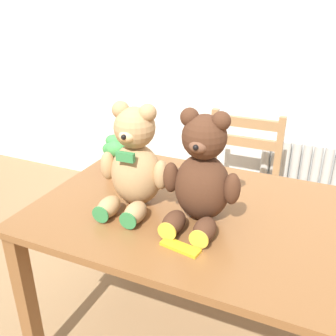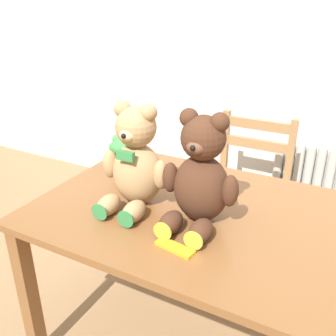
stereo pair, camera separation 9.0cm
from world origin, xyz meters
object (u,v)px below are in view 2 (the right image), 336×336
wooden_chair_behind (247,186)px  chocolate_bar (175,248)px  potted_plant (125,152)px  teddy_bear_right (200,177)px  teddy_bear_left (135,163)px

wooden_chair_behind → chocolate_bar: wooden_chair_behind is taller
potted_plant → chocolate_bar: bearing=-42.2°
wooden_chair_behind → teddy_bear_right: 1.01m
wooden_chair_behind → potted_plant: potted_plant is taller
wooden_chair_behind → potted_plant: 0.86m
teddy_bear_left → chocolate_bar: 0.39m
teddy_bear_right → teddy_bear_left: bearing=-0.5°
potted_plant → chocolate_bar: size_ratio=1.20×
teddy_bear_right → chocolate_bar: bearing=90.5°
wooden_chair_behind → potted_plant: size_ratio=5.05×
chocolate_bar → teddy_bear_right: bearing=91.0°
teddy_bear_left → chocolate_bar: size_ratio=3.00×
teddy_bear_left → chocolate_bar: teddy_bear_left is taller
wooden_chair_behind → teddy_bear_left: size_ratio=2.03×
wooden_chair_behind → potted_plant: (-0.44, -0.63, 0.36)m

